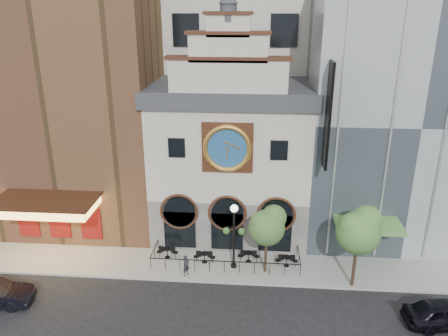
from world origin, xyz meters
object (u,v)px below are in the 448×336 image
bistro_2 (249,256)px  bistro_3 (287,260)px  car_right (446,314)px  tree_right (359,229)px  bistro_0 (167,252)px  tree_left (267,225)px  lamppost (234,229)px  pedestrian (186,266)px  bistro_1 (204,257)px

bistro_2 → bistro_3: bearing=-7.8°
car_right → tree_right: bearing=45.8°
bistro_0 → tree_left: tree_left is taller
lamppost → tree_left: tree_left is taller
tree_left → lamppost: bearing=172.3°
pedestrian → bistro_2: bearing=-29.8°
car_right → bistro_0: bearing=64.3°
bistro_1 → bistro_3: size_ratio=1.00×
car_right → tree_left: (-10.51, 4.63, 3.00)m
tree_left → bistro_1: bearing=170.2°
bistro_1 → tree_left: (4.47, -0.78, 3.22)m
lamppost → tree_left: size_ratio=0.99×
bistro_1 → tree_right: 11.15m
bistro_3 → lamppost: size_ratio=0.32×
car_right → pedestrian: (-16.05, 3.68, 0.10)m
car_right → lamppost: lamppost is taller
pedestrian → tree_right: 11.90m
pedestrian → tree_left: bearing=-46.0°
pedestrian → tree_left: (5.54, 0.95, 2.90)m
lamppost → tree_left: 2.40m
tree_right → bistro_1: bearing=169.4°
bistro_0 → tree_right: (13.18, -2.39, 3.73)m
bistro_0 → bistro_3: size_ratio=1.00×
bistro_2 → bistro_3: size_ratio=1.00×
bistro_1 → tree_right: bearing=-10.6°
bistro_0 → pedestrian: size_ratio=1.02×
tree_left → pedestrian: bearing=-170.3°
bistro_3 → tree_left: (-1.50, -0.76, 3.22)m
car_right → lamppost: bearing=61.4°
bistro_3 → tree_right: (4.35, -1.92, 3.73)m
pedestrian → tree_left: 6.33m
bistro_0 → bistro_3: (8.83, -0.47, 0.00)m
bistro_3 → bistro_0: bearing=177.0°
bistro_0 → bistro_2: same height
bistro_2 → car_right: bearing=-26.1°
bistro_3 → tree_right: size_ratio=0.28×
pedestrian → lamppost: (3.24, 1.26, 2.29)m
car_right → bistro_2: bearing=56.4°
bistro_2 → pedestrian: pedestrian is taller
bistro_3 → car_right: 10.50m
bistro_0 → tree_right: tree_right is taller
bistro_0 → tree_right: size_ratio=0.28×
lamppost → tree_right: (8.16, -1.47, 1.13)m
bistro_2 → bistro_1: bearing=-173.6°
bistro_2 → tree_right: size_ratio=0.28×
bistro_1 → car_right: (14.99, -5.40, 0.21)m
bistro_2 → tree_left: (1.25, -1.14, 3.22)m
bistro_1 → pedestrian: (-1.07, -1.73, 0.31)m
tree_right → tree_left: bearing=168.8°
bistro_2 → tree_left: size_ratio=0.31×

